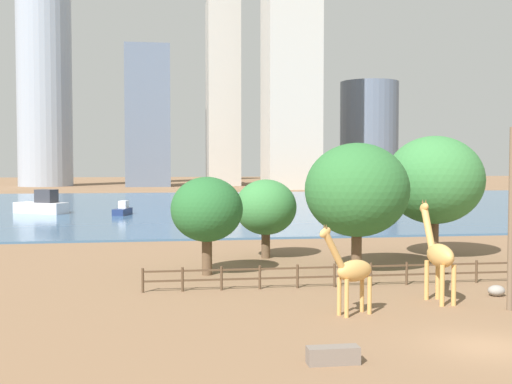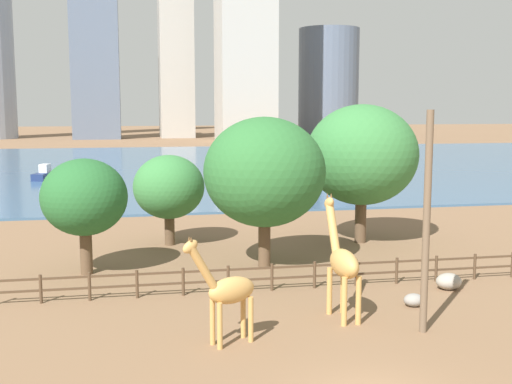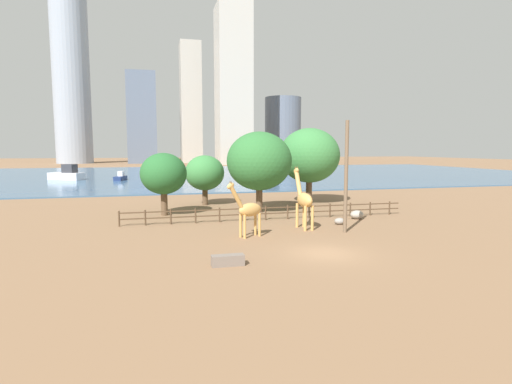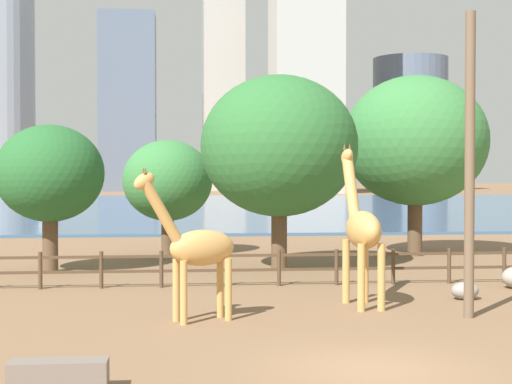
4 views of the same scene
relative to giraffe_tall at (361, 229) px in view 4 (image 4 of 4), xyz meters
The scene contains 17 objects.
ground_plane 72.45m from the giraffe_tall, 91.20° to the left, with size 400.00×400.00×0.00m, color brown.
harbor_water 69.45m from the giraffe_tall, 91.25° to the left, with size 180.00×86.00×0.20m, color #3D6084.
giraffe_tall is the anchor object (origin of this frame).
giraffe_companion 5.45m from the giraffe_tall, 157.95° to the right, with size 2.95×1.62×4.21m.
utility_pole 3.88m from the giraffe_tall, 41.08° to the right, with size 0.28×0.28×8.53m, color brown.
boulder_near_fence 4.21m from the giraffe_tall, 13.24° to the left, with size 0.88×0.75×0.56m, color gray.
feeding_trough 11.84m from the giraffe_tall, 131.45° to the right, with size 1.80×0.60×0.60m, color #72665B.
enclosure_fence 4.98m from the giraffe_tall, 111.31° to the left, with size 26.12×0.14×1.30m.
tree_left_large 16.72m from the giraffe_tall, 111.47° to the left, with size 4.43×4.43×5.67m.
tree_center_broad 14.27m from the giraffe_tall, 139.44° to the left, with size 4.41×4.41×6.02m.
tree_right_tall 15.50m from the giraffe_tall, 66.95° to the left, with size 7.04×7.04×8.79m.
tree_left_small 9.49m from the giraffe_tall, 98.78° to the left, with size 6.54×6.54×8.11m.
boat_sailboat 56.50m from the giraffe_tall, 109.05° to the left, with size 2.40×4.25×1.77m.
skyline_block_central 157.53m from the giraffe_tall, 96.31° to the left, with size 12.49×10.76×39.84m, color slate.
skyline_tower_glass 161.92m from the giraffe_tall, 88.35° to the left, with size 9.33×12.80×54.44m, color #ADA89E.
skyline_block_left 162.44m from the giraffe_tall, 72.84° to the left, with size 17.23×17.23×30.68m, color slate.
skyline_block_right 138.92m from the giraffe_tall, 81.61° to the left, with size 13.50×15.52×63.89m, color #B7B2A8.
Camera 4 is at (-3.97, -15.72, 4.04)m, focal length 55.00 mm.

